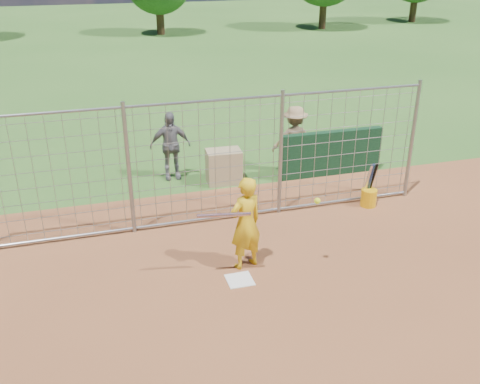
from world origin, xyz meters
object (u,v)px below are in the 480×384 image
object	(u,v)px
batter	(246,223)
bystander_c	(294,139)
bucket_with_bats	(369,195)
bystander_b	(170,146)
equipment_bin	(224,167)

from	to	relation	value
batter	bystander_c	distance (m)	4.54
bystander_c	bucket_with_bats	world-z (taller)	bystander_c
bystander_b	equipment_bin	world-z (taller)	bystander_b
bystander_b	bucket_with_bats	xyz separation A→B (m)	(3.79, -2.72, -0.57)
bystander_c	bucket_with_bats	xyz separation A→B (m)	(0.82, -2.30, -0.58)
bystander_c	equipment_bin	distance (m)	1.89
batter	bucket_with_bats	world-z (taller)	batter
bystander_b	equipment_bin	bearing A→B (deg)	-27.77
batter	bucket_with_bats	distance (m)	3.63
bystander_b	bystander_c	distance (m)	3.00
bystander_c	equipment_bin	world-z (taller)	bystander_c
batter	equipment_bin	world-z (taller)	batter
bystander_b	bystander_c	size ratio (longest dim) A/B	0.99
batter	bystander_c	xyz separation A→B (m)	(2.41, 3.85, -0.01)
equipment_bin	bucket_with_bats	bearing A→B (deg)	-34.99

